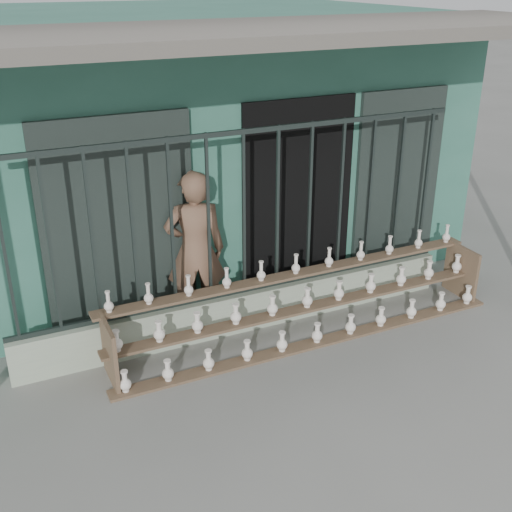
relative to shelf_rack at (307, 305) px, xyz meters
name	(u,v)px	position (x,y,z in m)	size (l,w,h in m)	color
ground	(300,390)	(-0.56, -0.89, -0.36)	(60.00, 60.00, 0.00)	slate
workshop_building	(159,130)	(-0.55, 3.34, 1.26)	(7.40, 6.60, 3.21)	#336C59
parapet_wall	(245,310)	(-0.56, 0.41, -0.13)	(5.00, 0.20, 0.45)	#A6B59B
security_fence	(244,215)	(-0.56, 0.41, 0.99)	(5.00, 0.04, 1.80)	#283330
shelf_rack	(307,305)	(0.00, 0.00, 0.00)	(4.50, 0.68, 0.85)	brown
elderly_woman	(195,250)	(-0.99, 0.73, 0.54)	(0.66, 0.43, 1.79)	brown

